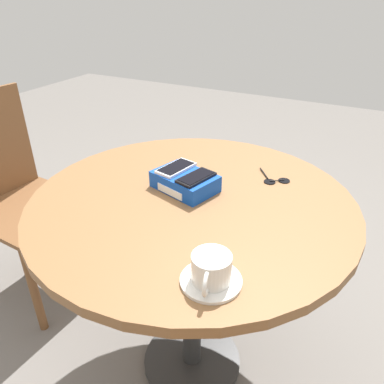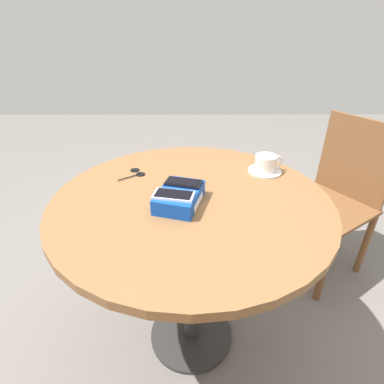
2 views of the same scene
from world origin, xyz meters
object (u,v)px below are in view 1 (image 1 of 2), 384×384
object	(u,v)px
phone_black	(195,177)
chair_near_window	(18,197)
phone_white	(176,168)
phone_box	(185,182)
saucer	(211,281)
coffee_cup	(211,268)
sunglasses	(275,180)
round_table	(192,228)

from	to	relation	value
phone_black	chair_near_window	size ratio (longest dim) A/B	0.14
phone_white	phone_black	xyz separation A→B (m)	(0.08, -0.03, -0.00)
phone_black	chair_near_window	bearing A→B (deg)	177.82
phone_white	chair_near_window	world-z (taller)	chair_near_window
phone_box	saucer	world-z (taller)	phone_box
phone_black	phone_white	bearing A→B (deg)	160.68
saucer	chair_near_window	xyz separation A→B (m)	(-1.13, 0.37, -0.28)
phone_black	coffee_cup	world-z (taller)	coffee_cup
sunglasses	coffee_cup	bearing A→B (deg)	-88.72
sunglasses	chair_near_window	size ratio (longest dim) A/B	0.13
chair_near_window	sunglasses	bearing A→B (deg)	8.33
saucer	chair_near_window	bearing A→B (deg)	161.92
chair_near_window	round_table	bearing A→B (deg)	-3.84
round_table	coffee_cup	distance (m)	0.40
round_table	coffee_cup	world-z (taller)	coffee_cup
saucer	coffee_cup	distance (m)	0.04
saucer	phone_white	bearing A→B (deg)	128.82
coffee_cup	phone_box	bearing A→B (deg)	125.83
saucer	sunglasses	world-z (taller)	saucer
phone_black	coffee_cup	xyz separation A→B (m)	(0.21, -0.33, -0.02)
round_table	phone_box	world-z (taller)	phone_box
phone_box	sunglasses	size ratio (longest dim) A/B	1.84
phone_white	phone_black	distance (m)	0.09
phone_white	saucer	xyz separation A→B (m)	(0.29, -0.36, -0.05)
chair_near_window	phone_black	bearing A→B (deg)	-2.18
phone_black	sunglasses	xyz separation A→B (m)	(0.20, 0.20, -0.06)
round_table	chair_near_window	xyz separation A→B (m)	(-0.92, 0.06, -0.16)
saucer	sunglasses	bearing A→B (deg)	91.22
phone_black	saucer	bearing A→B (deg)	-57.99
round_table	chair_near_window	bearing A→B (deg)	176.16
phone_white	sunglasses	distance (m)	0.33
phone_box	chair_near_window	size ratio (longest dim) A/B	0.23
phone_box	sunglasses	distance (m)	0.30
phone_white	sunglasses	size ratio (longest dim) A/B	1.18
phone_black	round_table	bearing A→B (deg)	-83.41
round_table	phone_box	bearing A→B (deg)	139.26
phone_black	sunglasses	world-z (taller)	phone_black
round_table	saucer	world-z (taller)	saucer
phone_box	sunglasses	world-z (taller)	phone_box
phone_black	saucer	world-z (taller)	phone_black
coffee_cup	chair_near_window	bearing A→B (deg)	161.81
phone_black	saucer	distance (m)	0.40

